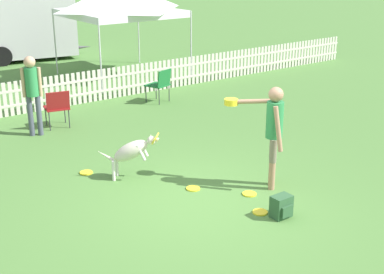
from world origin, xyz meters
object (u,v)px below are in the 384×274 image
frisbee_near_dog (193,188)px  frisbee_near_handler (86,173)px  handler_person (271,125)px  folding_chair_blue_left (57,106)px  backpack_on_grass (282,207)px  spectator_standing (32,88)px  frisbee_far_scatter (260,212)px  folding_chair_green_right (160,83)px  equipment_trailer (10,27)px  frisbee_midfield (249,194)px  leaping_dog (132,151)px

frisbee_near_dog → frisbee_near_handler: bearing=123.9°
handler_person → folding_chair_blue_left: bearing=61.3°
frisbee_near_dog → backpack_on_grass: 1.67m
backpack_on_grass → frisbee_near_dog: bearing=106.4°
backpack_on_grass → spectator_standing: size_ratio=0.20×
frisbee_far_scatter → folding_chair_green_right: 6.64m
frisbee_far_scatter → folding_chair_green_right: folding_chair_green_right is taller
frisbee_near_dog → backpack_on_grass: (0.47, -1.60, 0.16)m
frisbee_near_handler → equipment_trailer: (2.64, 11.45, 1.18)m
handler_person → folding_chair_green_right: size_ratio=1.95×
frisbee_far_scatter → backpack_on_grass: bearing=-60.6°
folding_chair_green_right → spectator_standing: spectator_standing is taller
handler_person → frisbee_midfield: bearing=141.0°
frisbee_near_dog → folding_chair_blue_left: folding_chair_blue_left is taller
frisbee_near_handler → folding_chair_green_right: size_ratio=0.26×
leaping_dog → frisbee_near_handler: 1.05m
handler_person → equipment_trailer: size_ratio=0.33×
handler_person → leaping_dog: size_ratio=1.92×
leaping_dog → frisbee_far_scatter: bearing=66.1°
frisbee_midfield → folding_chair_green_right: 5.99m
folding_chair_blue_left → spectator_standing: 0.83m
handler_person → folding_chair_green_right: handler_person is taller
frisbee_far_scatter → spectator_standing: 5.86m
spectator_standing → equipment_trailer: size_ratio=0.33×
frisbee_midfield → leaping_dog: bearing=125.6°
frisbee_near_handler → frisbee_near_dog: size_ratio=1.00×
handler_person → spectator_standing: size_ratio=1.01×
backpack_on_grass → folding_chair_blue_left: size_ratio=0.39×
handler_person → frisbee_far_scatter: bearing=173.3°
frisbee_near_dog → frisbee_midfield: same height
handler_person → equipment_trailer: bearing=42.8°
backpack_on_grass → folding_chair_green_right: folding_chair_green_right is taller
frisbee_midfield → equipment_trailer: bearing=86.4°
frisbee_midfield → frisbee_far_scatter: same height
frisbee_far_scatter → folding_chair_green_right: bearing=69.9°
folding_chair_blue_left → equipment_trailer: bearing=-91.2°
handler_person → frisbee_near_handler: size_ratio=7.46×
frisbee_far_scatter → frisbee_near_dog: bearing=103.3°
folding_chair_green_right → spectator_standing: (-3.66, -0.62, 0.53)m
handler_person → folding_chair_green_right: bearing=29.5°
leaping_dog → backpack_on_grass: 2.81m
handler_person → frisbee_near_handler: (-2.25, 2.38, -1.10)m
leaping_dog → folding_chair_blue_left: leaping_dog is taller
frisbee_near_handler → folding_chair_green_right: 4.94m
frisbee_near_handler → folding_chair_green_right: (3.73, 3.20, 0.52)m
frisbee_near_dog → equipment_trailer: size_ratio=0.04×
leaping_dog → folding_chair_green_right: size_ratio=1.02×
handler_person → backpack_on_grass: 1.46m
frisbee_far_scatter → equipment_trailer: (1.18, 14.47, 1.18)m
folding_chair_blue_left → equipment_trailer: (1.96, 8.67, 0.66)m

